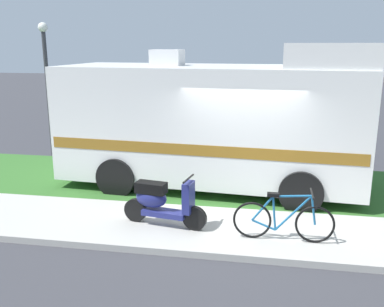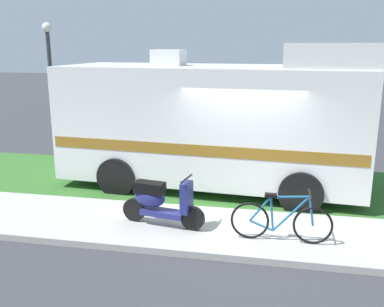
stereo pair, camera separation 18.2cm
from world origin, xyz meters
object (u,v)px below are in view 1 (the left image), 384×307
scooter (161,201)px  bicycle (283,220)px  motorhome_rv (215,121)px  pickup_truck_near (218,116)px  street_lamp_post (47,76)px

scooter → bicycle: 2.20m
motorhome_rv → pickup_truck_near: (-0.44, 4.68, -0.62)m
scooter → pickup_truck_near: (0.22, 7.36, 0.41)m
pickup_truck_near → bicycle: bearing=-75.6°
pickup_truck_near → street_lamp_post: (-4.89, -2.50, 1.45)m
bicycle → pickup_truck_near: bearing=104.4°
pickup_truck_near → street_lamp_post: bearing=-152.9°
bicycle → street_lamp_post: size_ratio=0.43×
bicycle → scooter: bearing=172.9°
scooter → bicycle: scooter is taller
scooter → pickup_truck_near: 7.37m
scooter → pickup_truck_near: pickup_truck_near is taller
scooter → street_lamp_post: street_lamp_post is taller
bicycle → pickup_truck_near: 7.89m
bicycle → pickup_truck_near: size_ratio=0.32×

